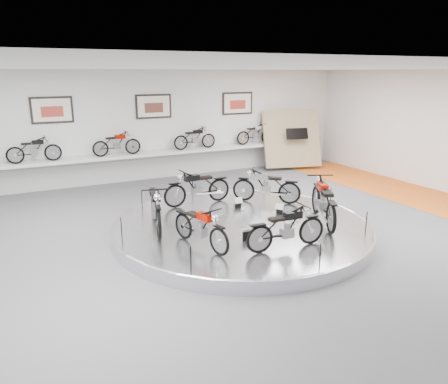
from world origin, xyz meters
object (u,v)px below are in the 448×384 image
display_platform (242,228)px  bike_b (197,187)px  bike_a (266,186)px  shelf (158,153)px  bike_c (156,206)px  bike_f (324,201)px  bike_e (286,228)px  bike_d (200,227)px

display_platform → bike_b: bike_b is taller
bike_a → bike_b: size_ratio=0.97×
display_platform → shelf: bearing=90.0°
shelf → bike_a: bearing=-74.2°
bike_b → bike_c: bike_c is taller
display_platform → shelf: shelf is taller
bike_b → bike_f: bike_f is taller
shelf → bike_f: size_ratio=5.75×
bike_e → bike_f: bearing=31.7°
bike_a → bike_c: size_ratio=0.89×
bike_c → bike_e: bearing=53.7°
bike_a → bike_e: bike_a is taller
bike_f → bike_c: bearing=94.2°
bike_a → bike_f: size_ratio=0.87×
bike_b → bike_d: bike_b is taller
display_platform → bike_b: size_ratio=3.75×
bike_a → bike_c: 3.55m
bike_a → bike_c: bearing=52.1°
bike_f → bike_e: bearing=144.0°
display_platform → bike_e: 1.97m
display_platform → bike_f: size_ratio=3.35×
shelf → bike_b: size_ratio=6.44×
bike_e → shelf: bearing=93.4°
bike_f → shelf: bearing=39.3°
display_platform → bike_e: (0.02, -1.87, 0.62)m
bike_e → bike_a: bearing=68.1°
bike_a → bike_f: 2.15m
bike_e → bike_f: size_ratio=0.83×
bike_b → bike_e: bike_b is taller
display_platform → shelf: size_ratio=0.58×
bike_a → bike_e: (-1.45, -3.07, -0.02)m
shelf → bike_c: (-2.03, -5.83, -0.15)m
display_platform → bike_a: bike_a is taller
bike_d → bike_e: size_ratio=0.98×
shelf → bike_c: 6.17m
bike_c → bike_e: (2.04, -2.44, -0.08)m
display_platform → bike_b: bearing=100.6°
bike_b → bike_e: bearing=94.3°
bike_c → bike_b: bearing=142.8°
bike_a → bike_e: size_ratio=1.05×
display_platform → shelf: 6.46m
bike_b → bike_f: (2.14, -2.84, 0.06)m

